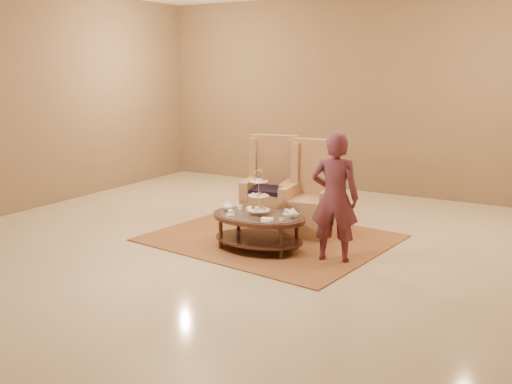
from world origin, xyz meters
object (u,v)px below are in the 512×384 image
Objects in this scene: tea_table at (259,221)px; person at (335,198)px; armchair_left at (271,194)px; armchair_right at (313,202)px.

person is (0.97, 0.08, 0.39)m from tea_table.
armchair_left and armchair_right have the same top height.
person is (1.44, -1.10, 0.33)m from armchair_left.
armchair_right is (0.25, 1.05, 0.06)m from tea_table.
armchair_right reaches higher than tea_table.
tea_table is 1.27m from armchair_left.
tea_table is at bearing -8.72° from person.
armchair_right is 0.84× the size of person.
tea_table is 0.81× the size of person.
armchair_left is 0.74m from armchair_right.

